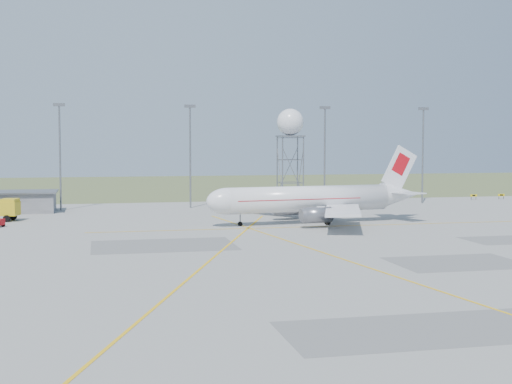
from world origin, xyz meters
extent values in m
plane|color=#A4A49E|center=(0.00, 0.00, 0.00)|extent=(400.00, 400.00, 0.00)
cube|color=#506437|center=(0.00, 140.00, 0.01)|extent=(400.00, 120.00, 0.03)
cube|color=gray|center=(-45.00, 64.00, 1.80)|extent=(18.00, 9.00, 3.60)
cube|color=slate|center=(-45.00, 64.00, 3.75)|extent=(19.00, 10.00, 0.30)
cylinder|color=slate|center=(-35.00, 66.00, 10.00)|extent=(0.36, 0.36, 20.00)
cube|color=slate|center=(-35.00, 66.00, 20.20)|extent=(2.20, 0.50, 0.60)
cylinder|color=slate|center=(-10.00, 66.00, 10.00)|extent=(0.36, 0.36, 20.00)
cube|color=slate|center=(-10.00, 66.00, 20.20)|extent=(2.20, 0.50, 0.60)
cylinder|color=slate|center=(18.00, 66.00, 10.00)|extent=(0.36, 0.36, 20.00)
cube|color=slate|center=(18.00, 66.00, 20.20)|extent=(2.20, 0.50, 0.60)
cylinder|color=slate|center=(40.00, 66.00, 10.00)|extent=(0.36, 0.36, 20.00)
cube|color=slate|center=(40.00, 66.00, 20.20)|extent=(2.20, 0.50, 0.60)
cylinder|color=black|center=(55.00, 72.00, 0.40)|extent=(0.10, 0.10, 0.80)
cylinder|color=black|center=(56.20, 72.00, 0.40)|extent=(0.10, 0.10, 0.80)
cube|color=yellow|center=(55.60, 72.00, 0.95)|extent=(1.60, 0.15, 0.50)
cube|color=black|center=(55.60, 71.92, 0.95)|extent=(0.80, 0.03, 0.30)
cylinder|color=black|center=(62.00, 72.00, 0.40)|extent=(0.10, 0.10, 0.80)
cylinder|color=black|center=(63.20, 72.00, 0.40)|extent=(0.10, 0.10, 0.80)
cube|color=yellow|center=(62.60, 72.00, 0.95)|extent=(1.60, 0.15, 0.50)
cube|color=black|center=(62.60, 71.92, 0.95)|extent=(0.80, 0.03, 0.30)
cylinder|color=white|center=(4.96, 34.53, 3.97)|extent=(27.44, 7.38, 4.17)
ellipsoid|color=white|center=(-8.51, 32.91, 3.97)|extent=(7.13, 4.94, 4.17)
cube|color=black|center=(-9.76, 32.76, 4.59)|extent=(1.84, 2.47, 1.02)
cone|color=white|center=(21.53, 36.52, 4.28)|extent=(6.71, 4.89, 4.17)
cube|color=white|center=(21.53, 36.52, 8.66)|extent=(6.68, 1.11, 7.85)
cube|color=#B80C14|center=(21.74, 36.54, 9.39)|extent=(3.61, 0.78, 4.03)
cube|color=white|center=(20.62, 39.77, 4.80)|extent=(4.00, 6.10, 0.19)
cube|color=white|center=(21.41, 33.14, 4.80)|extent=(4.00, 6.10, 0.19)
cube|color=white|center=(5.39, 44.04, 2.92)|extent=(13.26, 16.74, 0.38)
cube|color=white|center=(7.63, 25.39, 2.92)|extent=(10.21, 17.42, 0.38)
cylinder|color=slate|center=(3.20, 40.41, 1.98)|extent=(4.64, 2.91, 2.40)
cylinder|color=slate|center=(4.64, 28.39, 1.98)|extent=(4.64, 2.91, 2.40)
cube|color=#B80C14|center=(2.88, 34.28, 4.07)|extent=(21.22, 6.67, 0.13)
cylinder|color=black|center=(-6.44, 33.16, 0.47)|extent=(0.81, 0.81, 0.94)
cube|color=black|center=(7.03, 34.77, 0.47)|extent=(1.78, 6.34, 0.94)
cylinder|color=slate|center=(7.03, 34.77, 0.94)|extent=(0.28, 0.28, 1.88)
cylinder|color=slate|center=(8.63, 64.69, 7.17)|extent=(0.26, 0.26, 14.33)
cylinder|color=slate|center=(13.04, 64.69, 7.17)|extent=(0.26, 0.26, 14.33)
cylinder|color=slate|center=(13.04, 69.10, 7.17)|extent=(0.26, 0.26, 14.33)
cylinder|color=slate|center=(8.63, 69.10, 7.17)|extent=(0.26, 0.26, 14.33)
cube|color=slate|center=(10.84, 66.90, 14.33)|extent=(5.01, 5.01, 0.28)
sphere|color=white|center=(10.84, 66.90, 17.20)|extent=(5.51, 5.51, 5.51)
cube|color=gold|center=(-42.36, 48.66, 3.00)|extent=(3.06, 3.37, 1.45)
cube|color=black|center=(-41.65, 48.50, 3.11)|extent=(0.69, 2.65, 1.04)
camera|label=1|loc=(-28.03, -75.07, 13.06)|focal=50.00mm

